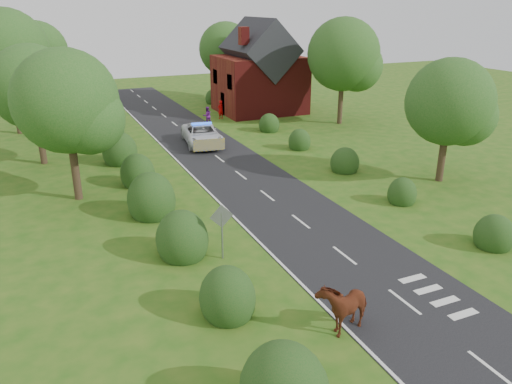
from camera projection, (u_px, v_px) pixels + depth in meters
name	position (u px, v px, depth m)	size (l,w,h in m)	color
ground	(345.00, 256.00, 22.04)	(120.00, 120.00, 0.00)	#265914
road	(224.00, 163.00, 34.83)	(6.00, 70.00, 0.02)	black
road_markings	(213.00, 174.00, 32.45)	(4.96, 70.00, 0.01)	white
hedgerow_left	(140.00, 180.00, 29.26)	(2.75, 50.41, 3.00)	#164515
hedgerow_right	(335.00, 158.00, 33.92)	(2.10, 45.78, 2.10)	#164515
tree_left_a	(72.00, 106.00, 26.53)	(5.74, 5.60, 8.38)	#332316
tree_left_b	(37.00, 91.00, 32.89)	(5.74, 5.60, 8.07)	#332316
tree_left_c	(11.00, 55.00, 40.31)	(6.97, 6.80, 10.22)	#332316
tree_left_d	(41.00, 54.00, 50.12)	(6.15, 6.00, 8.89)	#332316
tree_right_a	(454.00, 106.00, 29.64)	(5.33, 5.20, 7.56)	#332316
tree_right_b	(347.00, 57.00, 44.00)	(6.56, 6.40, 9.40)	#332316
tree_right_c	(229.00, 51.00, 55.96)	(6.15, 6.00, 8.58)	#332316
road_sign	(222.00, 224.00, 21.25)	(1.06, 0.08, 2.53)	gray
house	(259.00, 74.00, 49.90)	(8.00, 7.40, 9.17)	maroon
cow	(343.00, 307.00, 16.98)	(1.14, 2.15, 1.53)	maroon
police_van	(202.00, 135.00, 39.07)	(3.38, 6.03, 1.73)	silver
pedestrian_red	(221.00, 110.00, 47.69)	(0.64, 0.42, 1.77)	#BB0708
pedestrian_purple	(207.00, 116.00, 45.40)	(0.81, 0.63, 1.66)	#5F1773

